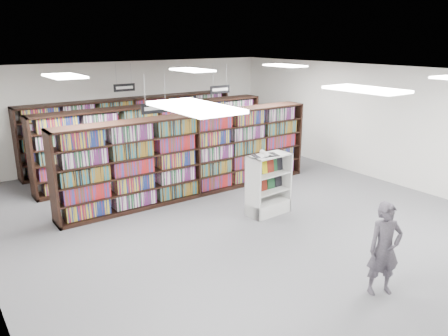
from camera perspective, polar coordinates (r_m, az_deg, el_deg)
floor at (r=9.84m, az=2.29°, el=-6.71°), size 12.00×12.00×0.00m
ceiling at (r=9.06m, az=2.53°, el=12.20°), size 10.00×12.00×0.10m
wall_back at (r=14.45m, az=-12.37°, el=7.11°), size 10.00×0.10×3.20m
wall_right at (r=12.93m, az=20.34°, el=5.37°), size 0.10×12.00×3.20m
bookshelf_row_near at (r=11.06m, az=-3.96°, el=1.68°), size 7.00×0.60×2.10m
bookshelf_row_mid at (r=12.77m, az=-8.65°, el=3.56°), size 7.00×0.60×2.10m
bookshelf_row_far at (r=14.27m, az=-11.75°, el=4.79°), size 7.00×0.60×2.10m
aisle_sign_left at (r=9.19m, az=-8.92°, el=7.88°), size 0.65×0.02×0.80m
aisle_sign_right at (r=12.42m, az=-0.54°, el=10.32°), size 0.65×0.02×0.80m
aisle_sign_center at (r=13.22m, az=-12.89°, el=10.30°), size 0.65×0.02×0.80m
troffer_front_left at (r=4.91m, az=-3.89°, el=7.93°), size 0.60×1.20×0.04m
troffer_front_center at (r=6.95m, az=18.04°, el=9.73°), size 0.60×1.20×0.04m
troffer_back_left at (r=9.52m, az=-20.13°, el=11.20°), size 0.60×1.20×0.04m
troffer_back_center at (r=10.71m, az=-4.19°, el=12.65°), size 0.60×1.20×0.04m
troffer_back_right at (r=12.53m, az=7.95°, el=13.11°), size 0.60×1.20×0.04m
endcap_display at (r=10.07m, az=5.67°, el=-3.29°), size 1.03×0.55×1.41m
open_book at (r=9.66m, az=5.34°, el=1.81°), size 0.63×0.46×0.13m
shopper at (r=7.32m, az=20.22°, el=-9.89°), size 0.65×0.56×1.52m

